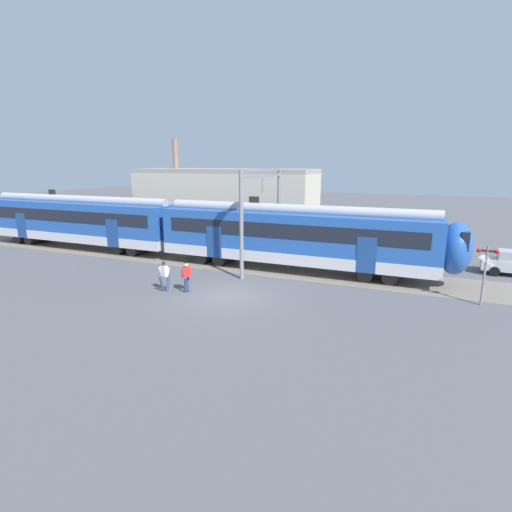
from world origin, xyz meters
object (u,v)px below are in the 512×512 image
Objects in this scene: commuter_train at (181,228)px; pedestrian_white at (164,274)px; crossing_signal at (486,266)px; pedestrian_red at (186,274)px.

commuter_train reaches higher than pedestrian_white.
crossing_signal is (19.27, -2.75, -0.24)m from commuter_train.
pedestrian_red is (4.74, -6.70, -1.26)m from commuter_train.
pedestrian_white is (3.55, -7.05, -1.29)m from commuter_train.
commuter_train is 12.68× the size of crossing_signal.
pedestrian_white is 1.24m from pedestrian_red.
commuter_train reaches higher than pedestrian_red.
pedestrian_white is 16.33m from crossing_signal.
pedestrian_red is at bearing -164.79° from crossing_signal.
commuter_train is 19.47m from crossing_signal.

